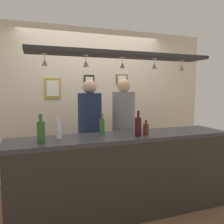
# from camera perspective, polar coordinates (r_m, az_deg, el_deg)

# --- Properties ---
(ground_plane) EXTENTS (8.00, 8.00, 0.00)m
(ground_plane) POSITION_cam_1_polar(r_m,az_deg,el_deg) (3.34, 0.61, -21.56)
(ground_plane) COLOR brown
(back_wall) EXTENTS (4.40, 0.06, 2.60)m
(back_wall) POSITION_cam_1_polar(r_m,az_deg,el_deg) (4.02, -4.73, 2.47)
(back_wall) COLOR beige
(back_wall) RESTS_ON ground_plane
(bar_counter) EXTENTS (2.70, 0.55, 0.99)m
(bar_counter) POSITION_cam_1_polar(r_m,az_deg,el_deg) (2.64, 4.46, -13.31)
(bar_counter) COLOR #38383D
(bar_counter) RESTS_ON ground_plane
(overhead_glass_rack) EXTENTS (2.20, 0.36, 0.04)m
(overhead_glass_rack) POSITION_cam_1_polar(r_m,az_deg,el_deg) (2.71, 2.89, 14.41)
(overhead_glass_rack) COLOR black
(hanging_wineglass_far_left) EXTENTS (0.07, 0.07, 0.13)m
(hanging_wineglass_far_left) POSITION_cam_1_polar(r_m,az_deg,el_deg) (2.55, -16.91, 12.18)
(hanging_wineglass_far_left) COLOR silver
(hanging_wineglass_far_left) RESTS_ON overhead_glass_rack
(hanging_wineglass_left) EXTENTS (0.07, 0.07, 0.13)m
(hanging_wineglass_left) POSITION_cam_1_polar(r_m,az_deg,el_deg) (2.57, -6.73, 12.33)
(hanging_wineglass_left) COLOR silver
(hanging_wineglass_left) RESTS_ON overhead_glass_rack
(hanging_wineglass_center_left) EXTENTS (0.07, 0.07, 0.13)m
(hanging_wineglass_center_left) POSITION_cam_1_polar(r_m,az_deg,el_deg) (2.72, 2.55, 12.00)
(hanging_wineglass_center_left) COLOR silver
(hanging_wineglass_center_left) RESTS_ON overhead_glass_rack
(hanging_wineglass_center) EXTENTS (0.07, 0.07, 0.13)m
(hanging_wineglass_center) POSITION_cam_1_polar(r_m,az_deg,el_deg) (2.88, 10.81, 11.56)
(hanging_wineglass_center) COLOR silver
(hanging_wineglass_center) RESTS_ON overhead_glass_rack
(hanging_wineglass_center_right) EXTENTS (0.07, 0.07, 0.13)m
(hanging_wineglass_center_right) POSITION_cam_1_polar(r_m,az_deg,el_deg) (3.16, 17.43, 10.89)
(hanging_wineglass_center_right) COLOR silver
(hanging_wineglass_center_right) RESTS_ON overhead_glass_rack
(person_middle_navy_shirt) EXTENTS (0.34, 0.34, 1.67)m
(person_middle_navy_shirt) POSITION_cam_1_polar(r_m,az_deg,el_deg) (3.22, -5.66, -3.65)
(person_middle_navy_shirt) COLOR #2D334C
(person_middle_navy_shirt) RESTS_ON ground_plane
(person_right_grey_shirt) EXTENTS (0.34, 0.34, 1.69)m
(person_right_grey_shirt) POSITION_cam_1_polar(r_m,az_deg,el_deg) (3.38, 2.98, -2.94)
(person_right_grey_shirt) COLOR #2D334C
(person_right_grey_shirt) RESTS_ON ground_plane
(bottle_beer_brown_stubby) EXTENTS (0.07, 0.07, 0.18)m
(bottle_beer_brown_stubby) POSITION_cam_1_polar(r_m,az_deg,el_deg) (2.70, 8.70, -4.37)
(bottle_beer_brown_stubby) COLOR #512D14
(bottle_beer_brown_stubby) RESTS_ON bar_counter
(bottle_beer_green_import) EXTENTS (0.06, 0.06, 0.26)m
(bottle_beer_green_import) POSITION_cam_1_polar(r_m,az_deg,el_deg) (2.69, -2.56, -3.64)
(bottle_beer_green_import) COLOR #336B2D
(bottle_beer_green_import) RESTS_ON bar_counter
(bottle_wine_dark_red) EXTENTS (0.08, 0.08, 0.30)m
(bottle_wine_dark_red) POSITION_cam_1_polar(r_m,az_deg,el_deg) (2.62, 6.72, -3.63)
(bottle_wine_dark_red) COLOR #380F19
(bottle_wine_dark_red) RESTS_ON bar_counter
(bottle_champagne_green) EXTENTS (0.08, 0.08, 0.30)m
(bottle_champagne_green) POSITION_cam_1_polar(r_m,az_deg,el_deg) (2.38, -17.74, -4.82)
(bottle_champagne_green) COLOR #2D5623
(bottle_champagne_green) RESTS_ON bar_counter
(bottle_soda_clear) EXTENTS (0.06, 0.06, 0.23)m
(bottle_soda_clear) POSITION_cam_1_polar(r_m,az_deg,el_deg) (2.54, -13.48, -4.63)
(bottle_soda_clear) COLOR silver
(bottle_soda_clear) RESTS_ON bar_counter
(picture_frame_upper_small) EXTENTS (0.22, 0.02, 0.18)m
(picture_frame_upper_small) POSITION_cam_1_polar(r_m,az_deg,el_deg) (4.14, 2.54, 8.37)
(picture_frame_upper_small) COLOR brown
(picture_frame_upper_small) RESTS_ON back_wall
(picture_frame_caricature) EXTENTS (0.26, 0.02, 0.34)m
(picture_frame_caricature) POSITION_cam_1_polar(r_m,az_deg,el_deg) (3.85, -14.95, 5.88)
(picture_frame_caricature) COLOR #B29338
(picture_frame_caricature) RESTS_ON back_wall
(picture_frame_crest) EXTENTS (0.18, 0.02, 0.26)m
(picture_frame_crest) POSITION_cam_1_polar(r_m,az_deg,el_deg) (3.95, -5.86, 7.53)
(picture_frame_crest) COLOR black
(picture_frame_crest) RESTS_ON back_wall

